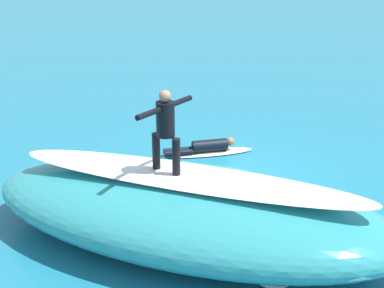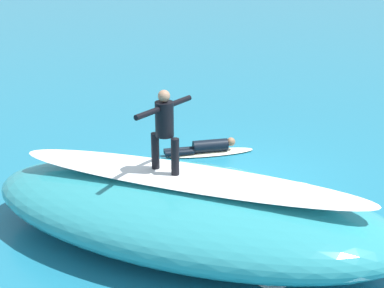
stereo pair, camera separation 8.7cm
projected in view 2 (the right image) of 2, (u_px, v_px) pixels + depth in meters
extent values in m
plane|color=teal|center=(230.00, 182.00, 11.89)|extent=(120.00, 120.00, 0.00)
ellipsoid|color=teal|center=(186.00, 211.00, 9.33)|extent=(8.02, 4.88, 1.25)
ellipsoid|color=white|center=(186.00, 176.00, 9.08)|extent=(6.44, 2.60, 0.08)
ellipsoid|color=#33B2D1|center=(165.00, 173.00, 9.21)|extent=(2.06, 1.50, 0.07)
cylinder|color=black|center=(155.00, 151.00, 9.20)|extent=(0.14, 0.14, 0.66)
cylinder|color=black|center=(175.00, 157.00, 8.95)|extent=(0.14, 0.14, 0.66)
cylinder|color=black|center=(164.00, 119.00, 8.85)|extent=(0.43, 0.43, 0.60)
sphere|color=tan|center=(164.00, 96.00, 8.70)|extent=(0.20, 0.20, 0.20)
cylinder|color=black|center=(147.00, 114.00, 8.45)|extent=(0.35, 0.51, 0.09)
cylinder|color=black|center=(180.00, 101.00, 9.08)|extent=(0.35, 0.51, 0.09)
ellipsoid|color=#EAE5C6|center=(210.00, 153.00, 13.39)|extent=(2.27, 1.20, 0.07)
cylinder|color=black|center=(210.00, 146.00, 13.32)|extent=(0.93, 0.58, 0.31)
sphere|color=#936B4C|center=(231.00, 142.00, 13.41)|extent=(0.22, 0.22, 0.22)
cylinder|color=black|center=(180.00, 153.00, 13.11)|extent=(0.73, 0.37, 0.14)
cylinder|color=black|center=(178.00, 150.00, 13.27)|extent=(0.73, 0.37, 0.14)
ellipsoid|color=white|center=(297.00, 189.00, 11.40)|extent=(1.01, 0.74, 0.15)
ellipsoid|color=white|center=(271.00, 272.00, 8.59)|extent=(0.76, 0.98, 0.14)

